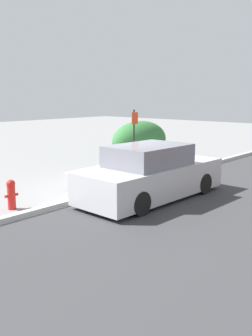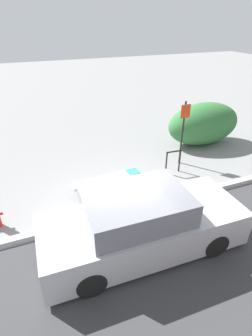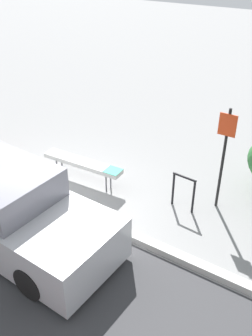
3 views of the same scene
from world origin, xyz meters
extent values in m
plane|color=gray|center=(0.00, 0.00, 0.00)|extent=(60.00, 60.00, 0.00)
cube|color=#B7B7B2|center=(0.00, 0.00, 0.07)|extent=(60.00, 0.20, 0.13)
cylinder|color=#515156|center=(-0.68, 0.94, 0.23)|extent=(0.04, 0.04, 0.46)
cylinder|color=#515156|center=(0.78, 1.03, 0.23)|extent=(0.04, 0.04, 0.46)
cylinder|color=#515156|center=(-0.69, 1.13, 0.23)|extent=(0.04, 0.04, 0.46)
cylinder|color=#515156|center=(0.77, 1.22, 0.23)|extent=(0.04, 0.04, 0.46)
cube|color=#B2B2AD|center=(0.04, 1.08, 0.51)|extent=(2.10, 0.47, 0.11)
cube|color=teal|center=(0.90, 1.13, 0.57)|extent=(0.38, 0.36, 0.01)
cylinder|color=black|center=(2.28, 1.46, 0.40)|extent=(0.05, 0.05, 0.80)
cylinder|color=black|center=(2.78, 1.42, 0.40)|extent=(0.05, 0.05, 0.80)
cylinder|color=black|center=(2.53, 1.44, 0.80)|extent=(0.55, 0.09, 0.05)
cylinder|color=black|center=(3.12, 1.94, 1.15)|extent=(0.06, 0.06, 2.30)
cube|color=red|center=(3.12, 1.90, 1.97)|extent=(0.36, 0.02, 0.46)
cylinder|color=red|center=(-2.89, 0.76, 0.36)|extent=(0.08, 0.07, 0.07)
ellipsoid|color=#337038|center=(4.92, 3.10, 0.87)|extent=(3.17, 1.68, 1.73)
cylinder|color=black|center=(1.58, -0.51, 0.30)|extent=(0.61, 0.20, 0.60)
cylinder|color=black|center=(1.54, -2.09, 0.30)|extent=(0.61, 0.20, 0.60)
cylinder|color=black|center=(-1.25, -0.43, 0.30)|extent=(0.61, 0.20, 0.60)
cylinder|color=black|center=(-1.29, -2.00, 0.30)|extent=(0.61, 0.20, 0.60)
cube|color=#B7B7BC|center=(0.15, -1.26, 0.53)|extent=(4.61, 1.85, 0.84)
cube|color=slate|center=(-0.04, -1.25, 1.22)|extent=(2.23, 1.61, 0.59)
camera|label=1|loc=(-7.94, -7.41, 2.82)|focal=40.00mm
camera|label=2|loc=(-1.87, -5.22, 4.71)|focal=28.00mm
camera|label=3|loc=(5.16, -4.72, 5.03)|focal=40.00mm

